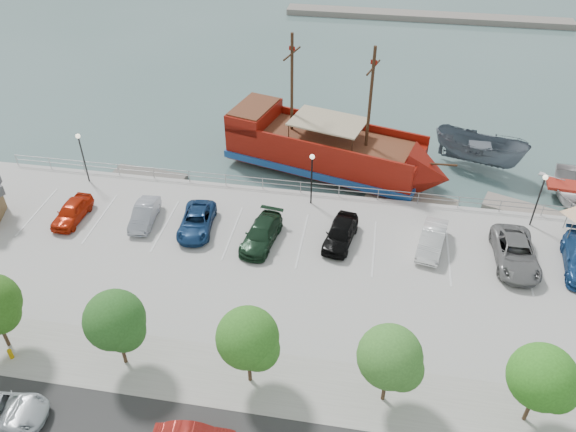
# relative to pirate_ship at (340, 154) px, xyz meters

# --- Properties ---
(ground) EXTENTS (160.00, 160.00, 0.00)m
(ground) POSITION_rel_pirate_ship_xyz_m (-1.59, -12.43, -2.01)
(ground) COLOR #41635F
(sidewalk) EXTENTS (100.00, 4.00, 0.05)m
(sidewalk) POSITION_rel_pirate_ship_xyz_m (-1.59, -22.43, -0.99)
(sidewalk) COLOR #9A968E
(sidewalk) RESTS_ON land_slab
(seawall_railing) EXTENTS (50.00, 0.06, 1.00)m
(seawall_railing) POSITION_rel_pirate_ship_xyz_m (-1.59, -4.63, -0.48)
(seawall_railing) COLOR gray
(seawall_railing) RESTS_ON land_slab
(far_shore) EXTENTS (40.00, 3.00, 0.80)m
(far_shore) POSITION_rel_pirate_ship_xyz_m (8.41, 42.57, -1.61)
(far_shore) COLOR gray
(far_shore) RESTS_ON ground
(pirate_ship) EXTENTS (19.38, 9.77, 12.00)m
(pirate_ship) POSITION_rel_pirate_ship_xyz_m (0.00, 0.00, 0.00)
(pirate_ship) COLOR maroon
(pirate_ship) RESTS_ON ground
(patrol_boat) EXTENTS (8.40, 5.64, 3.04)m
(patrol_boat) POSITION_rel_pirate_ship_xyz_m (11.59, 3.05, -0.49)
(patrol_boat) COLOR slate
(patrol_boat) RESTS_ON ground
(speedboat) EXTENTS (5.26, 6.99, 1.37)m
(speedboat) POSITION_rel_pirate_ship_xyz_m (18.64, -0.37, -1.32)
(speedboat) COLOR silver
(speedboat) RESTS_ON ground
(dock_west) EXTENTS (6.42, 2.39, 0.36)m
(dock_west) POSITION_rel_pirate_ship_xyz_m (-15.68, -3.23, -1.83)
(dock_west) COLOR slate
(dock_west) RESTS_ON ground
(dock_mid) EXTENTS (7.34, 3.05, 0.41)m
(dock_mid) POSITION_rel_pirate_ship_xyz_m (6.04, -3.23, -1.81)
(dock_mid) COLOR gray
(dock_mid) RESTS_ON ground
(dock_east) EXTENTS (7.37, 4.25, 0.41)m
(dock_east) POSITION_rel_pirate_ship_xyz_m (15.14, -3.23, -1.81)
(dock_east) COLOR gray
(dock_east) RESTS_ON ground
(fire_hydrant) EXTENTS (0.25, 0.25, 0.73)m
(fire_hydrant) POSITION_rel_pirate_ship_xyz_m (-15.91, -23.23, -0.61)
(fire_hydrant) COLOR #CB9804
(fire_hydrant) RESTS_ON sidewalk
(lamp_post_left) EXTENTS (0.36, 0.36, 4.28)m
(lamp_post_left) POSITION_rel_pirate_ship_xyz_m (-19.59, -5.93, 1.93)
(lamp_post_left) COLOR black
(lamp_post_left) RESTS_ON land_slab
(lamp_post_mid) EXTENTS (0.36, 0.36, 4.28)m
(lamp_post_mid) POSITION_rel_pirate_ship_xyz_m (-1.59, -5.93, 1.93)
(lamp_post_mid) COLOR black
(lamp_post_mid) RESTS_ON land_slab
(lamp_post_right) EXTENTS (0.36, 0.36, 4.28)m
(lamp_post_right) POSITION_rel_pirate_ship_xyz_m (14.41, -5.93, 1.93)
(lamp_post_right) COLOR black
(lamp_post_right) RESTS_ON land_slab
(tree_c) EXTENTS (3.30, 3.20, 5.00)m
(tree_c) POSITION_rel_pirate_ship_xyz_m (-9.44, -22.50, 2.29)
(tree_c) COLOR #473321
(tree_c) RESTS_ON sidewalk
(tree_d) EXTENTS (3.30, 3.20, 5.00)m
(tree_d) POSITION_rel_pirate_ship_xyz_m (-2.44, -22.50, 2.29)
(tree_d) COLOR #473321
(tree_d) RESTS_ON sidewalk
(tree_e) EXTENTS (3.30, 3.20, 5.00)m
(tree_e) POSITION_rel_pirate_ship_xyz_m (4.56, -22.50, 2.29)
(tree_e) COLOR #473321
(tree_e) RESTS_ON sidewalk
(tree_f) EXTENTS (3.30, 3.20, 5.00)m
(tree_f) POSITION_rel_pirate_ship_xyz_m (11.56, -22.50, 2.29)
(tree_f) COLOR #473321
(tree_f) RESTS_ON sidewalk
(parked_car_a) EXTENTS (1.80, 4.16, 1.40)m
(parked_car_a) POSITION_rel_pirate_ship_xyz_m (-18.46, -10.83, -0.31)
(parked_car_a) COLOR #BA2209
(parked_car_a) RESTS_ON land_slab
(parked_car_b) EXTENTS (1.75, 4.15, 1.33)m
(parked_car_b) POSITION_rel_pirate_ship_xyz_m (-13.15, -10.24, -0.34)
(parked_car_b) COLOR #979BA7
(parked_car_b) RESTS_ON land_slab
(parked_car_c) EXTENTS (2.70, 5.00, 1.33)m
(parked_car_c) POSITION_rel_pirate_ship_xyz_m (-9.18, -10.43, -0.34)
(parked_car_c) COLOR navy
(parked_car_c) RESTS_ON land_slab
(parked_car_d) EXTENTS (2.64, 5.09, 1.41)m
(parked_car_d) POSITION_rel_pirate_ship_xyz_m (-4.34, -11.08, -0.30)
(parked_car_d) COLOR black
(parked_car_d) RESTS_ON land_slab
(parked_car_e) EXTENTS (2.52, 4.71, 1.53)m
(parked_car_e) POSITION_rel_pirate_ship_xyz_m (1.03, -10.12, -0.25)
(parked_car_e) COLOR black
(parked_car_e) RESTS_ON land_slab
(parked_car_f) EXTENTS (2.39, 4.66, 1.46)m
(parked_car_f) POSITION_rel_pirate_ship_xyz_m (7.23, -9.77, -0.28)
(parked_car_f) COLOR white
(parked_car_f) RESTS_ON land_slab
(parked_car_g) EXTENTS (2.75, 5.72, 1.57)m
(parked_car_g) POSITION_rel_pirate_ship_xyz_m (12.60, -10.31, -0.22)
(parked_car_g) COLOR slate
(parked_car_g) RESTS_ON land_slab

